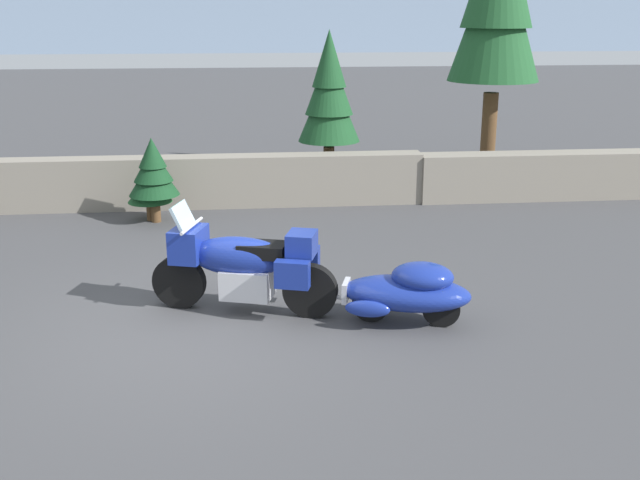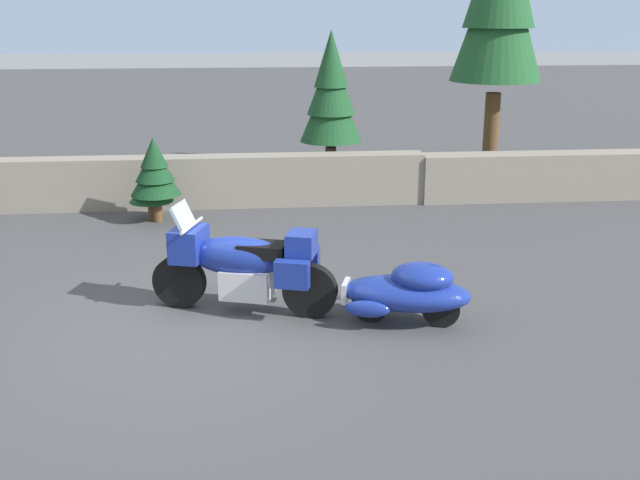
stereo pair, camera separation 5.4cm
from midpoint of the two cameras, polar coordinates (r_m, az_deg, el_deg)
name	(u,v)px [view 1 (the left image)]	position (r m, az deg, el deg)	size (l,w,h in m)	color
ground_plane	(189,331)	(8.85, -10.10, -6.81)	(80.00, 80.00, 0.00)	#424244
stone_guard_wall	(214,183)	(14.12, -8.18, 4.34)	(24.00, 0.58, 0.95)	gray
touring_motorcycle	(242,263)	(9.08, -6.08, -1.78)	(2.26, 1.13, 1.33)	black
car_shaped_trailer	(407,291)	(8.82, 6.46, -3.84)	(2.21, 1.10, 0.76)	black
pine_tree_secondary	(329,92)	(14.89, 0.59, 11.15)	(1.22, 1.22, 3.18)	brown
pine_sapling_near	(149,185)	(13.36, -12.95, 4.12)	(0.77, 0.77, 1.02)	brown
pine_sapling_farther	(153,170)	(13.18, -12.67, 5.22)	(0.86, 0.86, 1.47)	brown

